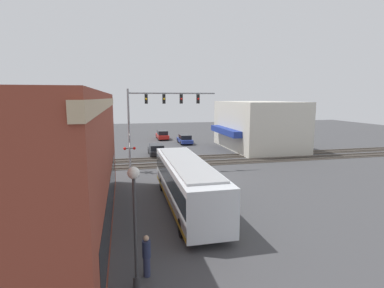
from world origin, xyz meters
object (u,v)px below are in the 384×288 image
object	(u,v)px
city_bus	(187,182)
parked_car_blue	(185,139)
parked_car_black	(156,150)
streetlamp	(135,218)
crossing_signal	(130,148)
pedestrian_by_lamp	(147,256)
parked_car_red	(162,135)

from	to	relation	value
city_bus	parked_car_blue	xyz separation A→B (m)	(26.95, -5.40, -1.04)
parked_car_black	city_bus	bearing A→B (deg)	180.00
streetlamp	parked_car_black	world-z (taller)	streetlamp
streetlamp	crossing_signal	bearing A→B (deg)	-0.63
parked_car_black	parked_car_blue	xyz separation A→B (m)	(8.60, -5.40, 0.01)
streetlamp	city_bus	bearing A→B (deg)	-24.37
city_bus	streetlamp	size ratio (longest dim) A/B	2.56
streetlamp	pedestrian_by_lamp	size ratio (longest dim) A/B	2.72
crossing_signal	parked_car_blue	xyz separation A→B (m)	(16.42, -8.80, -1.63)
crossing_signal	pedestrian_by_lamp	xyz separation A→B (m)	(-17.77, -0.23, -1.41)
city_bus	parked_car_black	size ratio (longest dim) A/B	2.75
parked_car_red	streetlamp	bearing A→B (deg)	171.33
parked_car_red	city_bus	bearing A→B (deg)	175.46
parked_car_blue	parked_car_red	distance (m)	6.46
parked_car_blue	crossing_signal	bearing A→B (deg)	151.80
parked_car_red	parked_car_black	bearing A→B (deg)	169.78
city_bus	crossing_signal	bearing A→B (deg)	17.92
city_bus	parked_car_blue	size ratio (longest dim) A/B	2.71
parked_car_blue	city_bus	bearing A→B (deg)	168.67
parked_car_black	pedestrian_by_lamp	world-z (taller)	pedestrian_by_lamp
city_bus	parked_car_red	size ratio (longest dim) A/B	2.51
parked_car_black	pedestrian_by_lamp	xyz separation A→B (m)	(-25.59, 3.18, 0.23)
city_bus	parked_car_black	xyz separation A→B (m)	(18.35, -0.00, -1.06)
crossing_signal	parked_car_red	world-z (taller)	crossing_signal
city_bus	streetlamp	bearing A→B (deg)	155.63
parked_car_blue	parked_car_red	world-z (taller)	parked_car_red
parked_car_red	pedestrian_by_lamp	distance (m)	40.43
crossing_signal	streetlamp	bearing A→B (deg)	179.37
city_bus	parked_car_red	xyz separation A→B (m)	(32.78, -2.60, -1.00)
pedestrian_by_lamp	parked_car_red	bearing A→B (deg)	-8.22
crossing_signal	pedestrian_by_lamp	distance (m)	17.82
crossing_signal	parked_car_black	bearing A→B (deg)	-23.52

